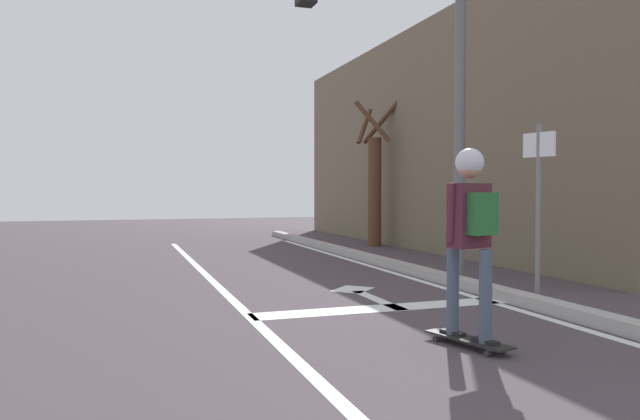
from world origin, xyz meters
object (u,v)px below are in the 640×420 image
skateboard (468,340)px  skater (471,219)px  traffic_signal_mast (391,48)px  street_sign_post (539,186)px  roadside_tree (374,182)px

skateboard → skater: bearing=-75.1°
skateboard → traffic_signal_mast: size_ratio=0.18×
skateboard → street_sign_post: size_ratio=0.41×
skateboard → street_sign_post: bearing=38.4°
skater → traffic_signal_mast: (0.83, 3.33, 2.27)m
traffic_signal_mast → skater: bearing=-104.0°
skater → street_sign_post: street_sign_post is taller
street_sign_post → roadside_tree: bearing=81.4°
skater → roadside_tree: bearing=71.0°
roadside_tree → street_sign_post: bearing=-98.6°
skater → roadside_tree: size_ratio=0.46×
traffic_signal_mast → street_sign_post: 2.86m
traffic_signal_mast → roadside_tree: traffic_signal_mast is taller
skateboard → traffic_signal_mast: traffic_signal_mast is taller
skateboard → street_sign_post: street_sign_post is taller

